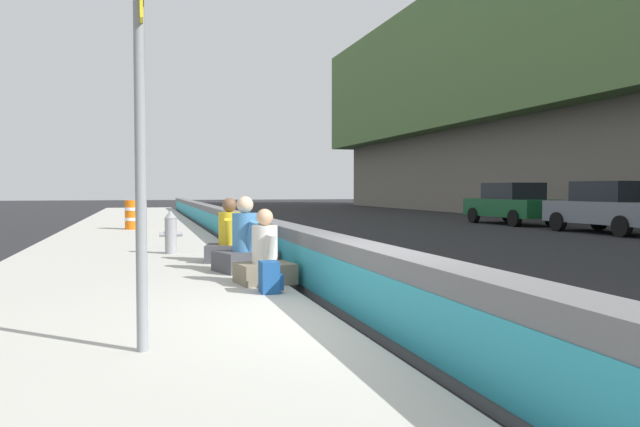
{
  "coord_description": "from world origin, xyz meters",
  "views": [
    {
      "loc": [
        -6.02,
        2.34,
        1.45
      ],
      "look_at": [
        5.02,
        -0.79,
        1.0
      ],
      "focal_mm": 34.95,
      "sensor_mm": 36.0,
      "label": 1
    }
  ],
  "objects_px": {
    "parked_car_third": "(610,207)",
    "parked_car_fourth": "(512,203)",
    "seated_person_foreground": "(265,260)",
    "seated_person_middle": "(245,248)",
    "route_sign_post": "(140,94)",
    "construction_barrel": "(133,215)",
    "fire_hydrant": "(171,232)",
    "seated_person_rear": "(230,242)",
    "backpack": "(270,277)"
  },
  "relations": [
    {
      "from": "construction_barrel",
      "to": "parked_car_third",
      "type": "xyz_separation_m",
      "value": [
        -4.26,
        -15.02,
        0.24
      ]
    },
    {
      "from": "backpack",
      "to": "parked_car_third",
      "type": "height_order",
      "value": "parked_car_third"
    },
    {
      "from": "route_sign_post",
      "to": "parked_car_third",
      "type": "distance_m",
      "value": 18.88
    },
    {
      "from": "seated_person_rear",
      "to": "parked_car_fourth",
      "type": "relative_size",
      "value": 0.25
    },
    {
      "from": "fire_hydrant",
      "to": "seated_person_rear",
      "type": "distance_m",
      "value": 1.97
    },
    {
      "from": "seated_person_rear",
      "to": "parked_car_third",
      "type": "relative_size",
      "value": 0.25
    },
    {
      "from": "seated_person_rear",
      "to": "backpack",
      "type": "height_order",
      "value": "seated_person_rear"
    },
    {
      "from": "seated_person_rear",
      "to": "route_sign_post",
      "type": "bearing_deg",
      "value": 166.01
    },
    {
      "from": "route_sign_post",
      "to": "parked_car_third",
      "type": "relative_size",
      "value": 0.79
    },
    {
      "from": "fire_hydrant",
      "to": "seated_person_rear",
      "type": "xyz_separation_m",
      "value": [
        -1.72,
        -0.96,
        -0.09
      ]
    },
    {
      "from": "seated_person_foreground",
      "to": "seated_person_middle",
      "type": "height_order",
      "value": "seated_person_middle"
    },
    {
      "from": "fire_hydrant",
      "to": "seated_person_foreground",
      "type": "height_order",
      "value": "seated_person_foreground"
    },
    {
      "from": "seated_person_middle",
      "to": "backpack",
      "type": "bearing_deg",
      "value": 179.33
    },
    {
      "from": "seated_person_foreground",
      "to": "parked_car_fourth",
      "type": "height_order",
      "value": "parked_car_fourth"
    },
    {
      "from": "seated_person_middle",
      "to": "backpack",
      "type": "height_order",
      "value": "seated_person_middle"
    },
    {
      "from": "fire_hydrant",
      "to": "parked_car_third",
      "type": "xyz_separation_m",
      "value": [
        4.0,
        -14.16,
        0.27
      ]
    },
    {
      "from": "parked_car_fourth",
      "to": "construction_barrel",
      "type": "bearing_deg",
      "value": 94.69
    },
    {
      "from": "backpack",
      "to": "construction_barrel",
      "type": "bearing_deg",
      "value": 7.86
    },
    {
      "from": "fire_hydrant",
      "to": "seated_person_middle",
      "type": "bearing_deg",
      "value": -161.65
    },
    {
      "from": "parked_car_third",
      "to": "construction_barrel",
      "type": "bearing_deg",
      "value": 74.16
    },
    {
      "from": "construction_barrel",
      "to": "parked_car_fourth",
      "type": "bearing_deg",
      "value": -85.31
    },
    {
      "from": "seated_person_foreground",
      "to": "parked_car_fourth",
      "type": "bearing_deg",
      "value": -42.92
    },
    {
      "from": "fire_hydrant",
      "to": "backpack",
      "type": "height_order",
      "value": "fire_hydrant"
    },
    {
      "from": "fire_hydrant",
      "to": "parked_car_fourth",
      "type": "relative_size",
      "value": 0.19
    },
    {
      "from": "parked_car_third",
      "to": "backpack",
      "type": "bearing_deg",
      "value": 125.12
    },
    {
      "from": "fire_hydrant",
      "to": "parked_car_third",
      "type": "height_order",
      "value": "parked_car_third"
    },
    {
      "from": "fire_hydrant",
      "to": "construction_barrel",
      "type": "height_order",
      "value": "construction_barrel"
    },
    {
      "from": "route_sign_post",
      "to": "seated_person_middle",
      "type": "bearing_deg",
      "value": -18.61
    },
    {
      "from": "fire_hydrant",
      "to": "seated_person_middle",
      "type": "height_order",
      "value": "seated_person_middle"
    },
    {
      "from": "seated_person_middle",
      "to": "seated_person_rear",
      "type": "xyz_separation_m",
      "value": [
        1.38,
        0.06,
        -0.01
      ]
    },
    {
      "from": "route_sign_post",
      "to": "seated_person_rear",
      "type": "bearing_deg",
      "value": -13.99
    },
    {
      "from": "route_sign_post",
      "to": "seated_person_foreground",
      "type": "xyz_separation_m",
      "value": [
        3.32,
        -1.63,
        -1.75
      ]
    },
    {
      "from": "construction_barrel",
      "to": "parked_car_fourth",
      "type": "height_order",
      "value": "parked_car_fourth"
    },
    {
      "from": "fire_hydrant",
      "to": "construction_barrel",
      "type": "bearing_deg",
      "value": 5.96
    },
    {
      "from": "construction_barrel",
      "to": "fire_hydrant",
      "type": "bearing_deg",
      "value": -174.04
    },
    {
      "from": "seated_person_foreground",
      "to": "seated_person_rear",
      "type": "height_order",
      "value": "seated_person_rear"
    },
    {
      "from": "route_sign_post",
      "to": "parked_car_fourth",
      "type": "relative_size",
      "value": 0.79
    },
    {
      "from": "route_sign_post",
      "to": "fire_hydrant",
      "type": "xyz_separation_m",
      "value": [
        7.76,
        -0.54,
        -1.62
      ]
    },
    {
      "from": "seated_person_foreground",
      "to": "parked_car_fourth",
      "type": "xyz_separation_m",
      "value": [
        13.92,
        -12.95,
        0.4
      ]
    },
    {
      "from": "route_sign_post",
      "to": "seated_person_middle",
      "type": "xyz_separation_m",
      "value": [
        4.66,
        -1.57,
        -1.7
      ]
    },
    {
      "from": "construction_barrel",
      "to": "parked_car_fourth",
      "type": "relative_size",
      "value": 0.21
    },
    {
      "from": "route_sign_post",
      "to": "backpack",
      "type": "height_order",
      "value": "route_sign_post"
    },
    {
      "from": "route_sign_post",
      "to": "seated_person_foreground",
      "type": "relative_size",
      "value": 3.46
    },
    {
      "from": "route_sign_post",
      "to": "parked_car_third",
      "type": "xyz_separation_m",
      "value": [
        11.76,
        -14.7,
        -1.35
      ]
    },
    {
      "from": "route_sign_post",
      "to": "construction_barrel",
      "type": "relative_size",
      "value": 3.79
    },
    {
      "from": "seated_person_rear",
      "to": "parked_car_fourth",
      "type": "distance_m",
      "value": 17.22
    },
    {
      "from": "parked_car_third",
      "to": "parked_car_fourth",
      "type": "relative_size",
      "value": 1.0
    },
    {
      "from": "route_sign_post",
      "to": "seated_person_foreground",
      "type": "distance_m",
      "value": 4.09
    },
    {
      "from": "seated_person_middle",
      "to": "route_sign_post",
      "type": "bearing_deg",
      "value": 161.39
    },
    {
      "from": "seated_person_rear",
      "to": "seated_person_foreground",
      "type": "bearing_deg",
      "value": -177.33
    }
  ]
}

